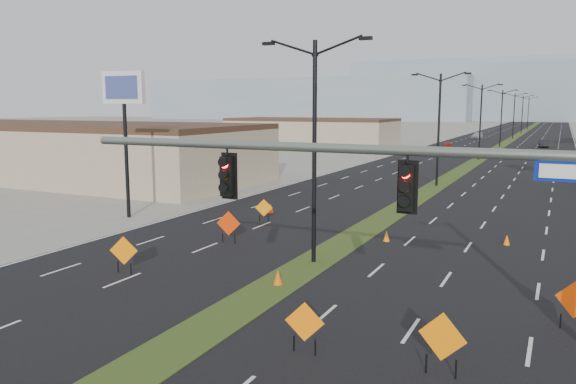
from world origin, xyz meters
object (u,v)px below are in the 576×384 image
at_px(streetlight_1, 439,126).
at_px(streetlight_6, 528,112).
at_px(car_mid, 544,144).
at_px(cone_2, 507,240).
at_px(construction_sign_3, 305,324).
at_px(streetlight_5, 522,113).
at_px(car_left, 448,147).
at_px(cone_1, 387,236).
at_px(construction_sign_0, 124,252).
at_px(construction_sign_1, 229,224).
at_px(construction_sign_5, 442,339).
at_px(construction_sign_4, 575,301).
at_px(signal_mast, 488,212).
at_px(cone_3, 271,208).
at_px(cone_0, 278,278).
at_px(streetlight_2, 480,119).
at_px(car_far, 477,135).
at_px(streetlight_3, 501,116).
at_px(construction_sign_2, 264,209).
at_px(streetlight_4, 514,114).
at_px(pole_sign_west, 124,99).

distance_m(streetlight_1, streetlight_6, 140.00).
xyz_separation_m(car_mid, cone_2, (0.61, -77.78, -0.41)).
xyz_separation_m(construction_sign_3, cone_2, (4.12, 16.39, -0.64)).
bearing_deg(streetlight_5, car_left, -95.10).
height_order(car_left, cone_1, car_left).
bearing_deg(construction_sign_0, construction_sign_3, -39.48).
xyz_separation_m(car_mid, construction_sign_1, (-12.59, -83.77, 0.33)).
height_order(construction_sign_1, cone_2, construction_sign_1).
distance_m(car_left, construction_sign_5, 78.62).
bearing_deg(car_mid, construction_sign_4, -93.92).
height_order(signal_mast, cone_3, signal_mast).
bearing_deg(construction_sign_5, construction_sign_4, 68.84).
distance_m(streetlight_5, cone_0, 143.83).
distance_m(streetlight_2, construction_sign_3, 65.26).
xyz_separation_m(car_mid, cone_3, (-14.57, -75.27, -0.37)).
distance_m(car_far, cone_2, 102.96).
height_order(streetlight_6, cone_3, streetlight_6).
bearing_deg(streetlight_3, construction_sign_2, -94.79).
xyz_separation_m(streetlight_6, construction_sign_1, (-5.47, -166.59, -4.40)).
distance_m(car_far, construction_sign_1, 107.87).
height_order(streetlight_4, construction_sign_0, streetlight_4).
height_order(construction_sign_5, cone_0, construction_sign_5).
height_order(streetlight_3, construction_sign_3, streetlight_3).
bearing_deg(construction_sign_2, streetlight_3, 63.20).
relative_size(construction_sign_0, cone_1, 2.80).
bearing_deg(signal_mast, construction_sign_4, 71.63).
height_order(construction_sign_5, cone_1, construction_sign_5).
bearing_deg(streetlight_1, construction_sign_1, -101.63).
xyz_separation_m(signal_mast, cone_2, (-0.83, 17.39, -4.51)).
bearing_deg(pole_sign_west, construction_sign_0, -52.72).
bearing_deg(signal_mast, streetlight_3, 95.20).
bearing_deg(streetlight_1, streetlight_2, 90.00).
distance_m(construction_sign_1, pole_sign_west, 12.09).
distance_m(streetlight_3, car_mid, 8.63).
distance_m(streetlight_3, streetlight_6, 84.00).
relative_size(streetlight_6, construction_sign_2, 6.97).
bearing_deg(car_far, pole_sign_west, -90.95).
distance_m(car_mid, cone_0, 89.19).
distance_m(car_left, construction_sign_1, 67.33).
height_order(streetlight_3, construction_sign_0, streetlight_3).
height_order(car_far, cone_0, car_far).
xyz_separation_m(car_left, cone_1, (8.25, -63.32, -0.44)).
bearing_deg(construction_sign_0, car_far, 71.21).
bearing_deg(cone_1, streetlight_1, 94.78).
xyz_separation_m(car_left, cone_2, (14.09, -61.34, -0.45)).
bearing_deg(construction_sign_0, cone_0, -6.71).
height_order(streetlight_1, car_left, streetlight_1).
xyz_separation_m(streetlight_4, streetlight_5, (0.00, 28.00, 0.00)).
bearing_deg(car_mid, construction_sign_1, -104.75).
height_order(car_far, pole_sign_west, pole_sign_west).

